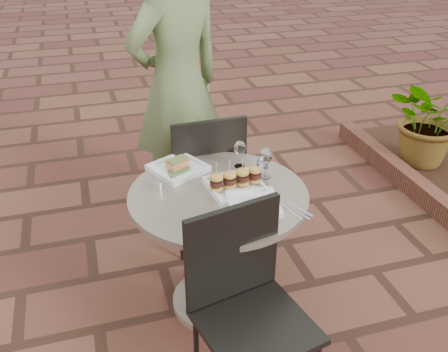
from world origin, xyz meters
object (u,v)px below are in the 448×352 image
object	(u,v)px
cafe_table	(219,233)
plate_sliders	(236,182)
diner	(178,86)
chair_near	(245,294)
chair_far	(205,172)
plate_tuna	(253,204)
plate_salmon	(178,167)

from	to	relation	value
cafe_table	plate_sliders	world-z (taller)	plate_sliders
diner	plate_sliders	xyz separation A→B (m)	(0.09, -0.96, -0.19)
cafe_table	diner	bearing A→B (deg)	89.57
diner	chair_near	bearing A→B (deg)	64.52
chair_far	plate_tuna	world-z (taller)	chair_far
cafe_table	chair_near	distance (m)	0.55
chair_near	plate_salmon	distance (m)	0.85
plate_salmon	cafe_table	bearing A→B (deg)	-62.55
cafe_table	chair_near	xyz separation A→B (m)	(-0.04, -0.54, 0.07)
cafe_table	plate_salmon	distance (m)	0.41
cafe_table	plate_tuna	distance (m)	0.33
chair_near	plate_tuna	xyz separation A→B (m)	(0.16, 0.38, 0.20)
chair_near	diner	size ratio (longest dim) A/B	0.48
chair_far	chair_near	bearing A→B (deg)	82.12
plate_sliders	plate_tuna	world-z (taller)	plate_sliders
plate_sliders	plate_tuna	xyz separation A→B (m)	(0.03, -0.17, -0.03)
diner	plate_sliders	distance (m)	0.98
plate_sliders	chair_near	bearing A→B (deg)	-103.70
plate_tuna	plate_salmon	bearing A→B (deg)	121.14
cafe_table	diner	xyz separation A→B (m)	(0.01, 0.96, 0.48)
plate_sliders	plate_tuna	distance (m)	0.18
plate_salmon	plate_sliders	distance (m)	0.36
chair_far	plate_sliders	distance (m)	0.58
chair_far	plate_sliders	bearing A→B (deg)	90.48
chair_near	plate_salmon	bearing A→B (deg)	84.85
chair_near	plate_tuna	world-z (taller)	chair_near
chair_near	plate_salmon	xyz separation A→B (m)	(-0.10, 0.82, 0.20)
chair_near	plate_sliders	xyz separation A→B (m)	(0.13, 0.55, 0.22)
chair_far	plate_sliders	world-z (taller)	chair_far
plate_tuna	plate_sliders	bearing A→B (deg)	100.24
cafe_table	plate_sliders	distance (m)	0.30
plate_sliders	plate_tuna	bearing A→B (deg)	-79.76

